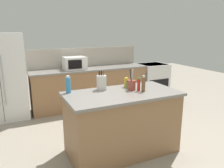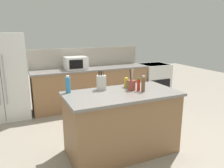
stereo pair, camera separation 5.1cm
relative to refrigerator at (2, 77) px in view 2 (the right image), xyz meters
name	(u,v)px [view 2 (the right image)]	position (x,y,z in m)	size (l,w,h in m)	color
ground_plane	(121,151)	(1.63, -2.25, -0.88)	(14.00, 14.00, 0.00)	gray
back_counter_run	(92,87)	(1.93, -0.05, -0.41)	(2.81, 0.66, 0.94)	#936B47
wall_backsplash	(87,57)	(1.93, 0.27, 0.29)	(2.77, 0.03, 0.46)	#B2A899
kitchen_island	(122,123)	(1.63, -2.25, -0.41)	(1.66, 0.86, 0.94)	#936B47
refrigerator	(2,77)	(0.00, 0.00, 0.00)	(0.97, 0.75, 1.77)	white
range_oven	(154,80)	(3.76, -0.05, -0.42)	(0.76, 0.65, 0.92)	white
microwave	(76,63)	(1.56, -0.05, 0.20)	(0.50, 0.39, 0.29)	white
knife_block	(101,82)	(1.42, -1.98, 0.17)	(0.14, 0.12, 0.29)	beige
utensil_crock	(131,85)	(1.83, -2.18, 0.14)	(0.12, 0.12, 0.32)	brown
hot_sauce_bottle	(139,85)	(1.89, -2.27, 0.15)	(0.05, 0.05, 0.20)	red
spice_jar_oregano	(128,85)	(1.83, -2.07, 0.11)	(0.06, 0.06, 0.12)	#567038
honey_jar	(126,83)	(1.84, -1.99, 0.13)	(0.07, 0.07, 0.15)	gold
pepper_grinder	(143,84)	(1.94, -2.33, 0.17)	(0.05, 0.05, 0.24)	brown
dish_soap_bottle	(68,85)	(0.93, -1.92, 0.17)	(0.07, 0.07, 0.25)	#3384BC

